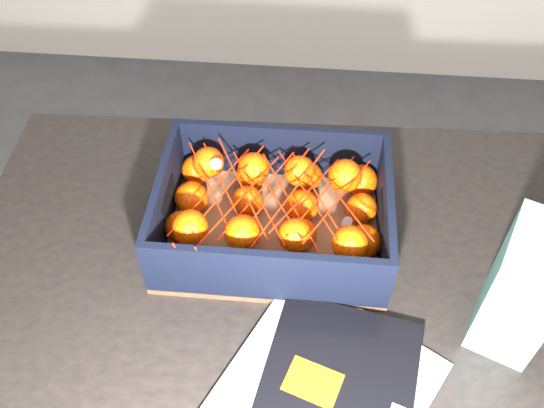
# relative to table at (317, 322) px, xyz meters

# --- Properties ---
(room_shell) EXTENTS (3.54, 3.54, 2.50)m
(room_shell) POSITION_rel_table_xyz_m (-0.18, -0.12, 0.60)
(room_shell) COLOR silver
(room_shell) RESTS_ON ground
(table) EXTENTS (1.22, 0.84, 0.75)m
(table) POSITION_rel_table_xyz_m (0.00, 0.00, 0.00)
(table) COLOR black
(table) RESTS_ON ground
(magazine_stack) EXTENTS (0.37, 0.35, 0.02)m
(magazine_stack) POSITION_rel_table_xyz_m (0.01, -0.18, 0.11)
(magazine_stack) COLOR beige
(magazine_stack) RESTS_ON table
(produce_crate) EXTENTS (0.38, 0.28, 0.12)m
(produce_crate) POSITION_rel_table_xyz_m (-0.08, 0.11, 0.14)
(produce_crate) COLOR #916743
(produce_crate) RESTS_ON table
(clementine_heap) EXTENTS (0.36, 0.26, 0.10)m
(clementine_heap) POSITION_rel_table_xyz_m (-0.09, 0.11, 0.15)
(clementine_heap) COLOR #EF4405
(clementine_heap) RESTS_ON produce_crate
(mesh_net) EXTENTS (0.31, 0.25, 0.09)m
(mesh_net) POSITION_rel_table_xyz_m (-0.09, 0.10, 0.20)
(mesh_net) COLOR red
(mesh_net) RESTS_ON clementine_heap
(retail_carton) EXTENTS (0.13, 0.16, 0.20)m
(retail_carton) POSITION_rel_table_xyz_m (0.28, -0.03, 0.20)
(retail_carton) COLOR silver
(retail_carton) RESTS_ON table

